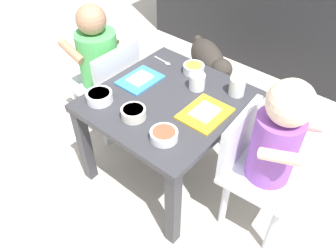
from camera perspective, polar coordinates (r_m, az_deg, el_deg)
ground_plane at (r=1.67m, az=0.00°, el=-7.05°), size 7.00×7.00×0.00m
dining_table at (r=1.42m, az=0.00°, el=2.34°), size 0.56×0.59×0.43m
seated_child_left at (r=1.66m, az=-11.28°, el=10.88°), size 0.28×0.28×0.68m
seated_child_right at (r=1.22m, az=16.96°, el=-2.75°), size 0.30×0.30×0.70m
dog at (r=2.01m, az=6.82°, el=10.67°), size 0.41×0.32×0.33m
food_tray_left at (r=1.47m, az=-4.68°, el=7.71°), size 0.13×0.18×0.02m
food_tray_right at (r=1.30m, az=6.18°, el=2.14°), size 0.15×0.19×0.02m
water_cup_left at (r=1.42m, az=4.84°, el=7.24°), size 0.07×0.07×0.06m
water_cup_right at (r=1.40m, az=11.41°, el=6.30°), size 0.06×0.06×0.07m
veggie_bowl_far at (r=1.28m, az=-5.76°, el=2.21°), size 0.09×0.09×0.04m
cereal_bowl_right_side at (r=1.19m, az=-0.68°, el=-1.49°), size 0.10×0.10×0.03m
veggie_bowl_near at (r=1.52m, az=4.29°, el=9.53°), size 0.09×0.09×0.04m
cereal_bowl_left_side at (r=1.37m, az=-11.34°, el=4.83°), size 0.10×0.10×0.04m
spoon_by_left_tray at (r=1.59m, az=-0.70°, el=10.69°), size 0.10×0.02×0.01m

